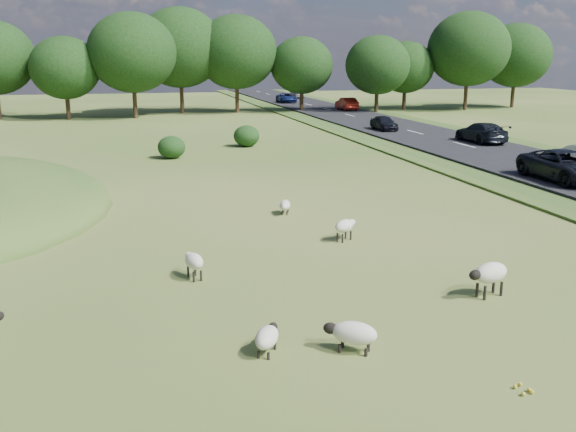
{
  "coord_description": "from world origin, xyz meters",
  "views": [
    {
      "loc": [
        -3.31,
        -16.84,
        6.39
      ],
      "look_at": [
        2.0,
        4.0,
        1.0
      ],
      "focal_mm": 40.0,
      "sensor_mm": 36.0,
      "label": 1
    }
  ],
  "objects_px": {
    "car_7": "(481,132)",
    "sheep_6": "(194,261)",
    "sheep_3": "(353,333)",
    "sheep_0": "(345,226)",
    "car_3": "(566,166)",
    "car_4": "(384,123)",
    "car_0": "(286,98)",
    "car_5": "(296,94)",
    "sheep_5": "(490,273)",
    "sheep_1": "(285,205)",
    "sheep_4": "(267,337)",
    "car_1": "(347,104)"
  },
  "relations": [
    {
      "from": "car_4",
      "to": "car_5",
      "type": "distance_m",
      "value": 43.03
    },
    {
      "from": "sheep_0",
      "to": "car_3",
      "type": "xyz_separation_m",
      "value": [
        14.06,
        6.69,
        0.46
      ]
    },
    {
      "from": "sheep_5",
      "to": "sheep_1",
      "type": "bearing_deg",
      "value": -90.22
    },
    {
      "from": "car_5",
      "to": "car_7",
      "type": "xyz_separation_m",
      "value": [
        0.0,
        -52.0,
        0.11
      ]
    },
    {
      "from": "sheep_1",
      "to": "sheep_3",
      "type": "xyz_separation_m",
      "value": [
        -1.64,
        -12.76,
        0.08
      ]
    },
    {
      "from": "sheep_4",
      "to": "car_1",
      "type": "relative_size",
      "value": 0.25
    },
    {
      "from": "sheep_6",
      "to": "car_4",
      "type": "xyz_separation_m",
      "value": [
        19.67,
        32.97,
        0.32
      ]
    },
    {
      "from": "sheep_1",
      "to": "car_4",
      "type": "distance_m",
      "value": 30.01
    },
    {
      "from": "sheep_5",
      "to": "sheep_3",
      "type": "bearing_deg",
      "value": 8.92
    },
    {
      "from": "car_7",
      "to": "car_4",
      "type": "bearing_deg",
      "value": -67.43
    },
    {
      "from": "sheep_6",
      "to": "car_0",
      "type": "relative_size",
      "value": 0.25
    },
    {
      "from": "sheep_0",
      "to": "sheep_3",
      "type": "xyz_separation_m",
      "value": [
        -2.74,
        -8.4,
        -0.1
      ]
    },
    {
      "from": "sheep_3",
      "to": "sheep_0",
      "type": "bearing_deg",
      "value": -74.94
    },
    {
      "from": "sheep_0",
      "to": "sheep_3",
      "type": "height_order",
      "value": "sheep_0"
    },
    {
      "from": "sheep_5",
      "to": "car_1",
      "type": "relative_size",
      "value": 0.32
    },
    {
      "from": "sheep_3",
      "to": "car_3",
      "type": "distance_m",
      "value": 22.58
    },
    {
      "from": "sheep_0",
      "to": "car_7",
      "type": "distance_m",
      "value": 27.66
    },
    {
      "from": "sheep_4",
      "to": "car_4",
      "type": "distance_m",
      "value": 42.57
    },
    {
      "from": "sheep_3",
      "to": "car_0",
      "type": "bearing_deg",
      "value": -69.91
    },
    {
      "from": "sheep_6",
      "to": "car_7",
      "type": "xyz_separation_m",
      "value": [
        23.47,
        23.82,
        0.43
      ]
    },
    {
      "from": "car_7",
      "to": "sheep_6",
      "type": "bearing_deg",
      "value": 45.42
    },
    {
      "from": "sheep_5",
      "to": "car_5",
      "type": "xyz_separation_m",
      "value": [
        15.86,
        79.26,
        0.19
      ]
    },
    {
      "from": "sheep_3",
      "to": "car_1",
      "type": "bearing_deg",
      "value": -76.12
    },
    {
      "from": "sheep_1",
      "to": "car_0",
      "type": "relative_size",
      "value": 0.24
    },
    {
      "from": "sheep_4",
      "to": "sheep_6",
      "type": "relative_size",
      "value": 0.98
    },
    {
      "from": "sheep_4",
      "to": "car_4",
      "type": "relative_size",
      "value": 0.31
    },
    {
      "from": "car_0",
      "to": "sheep_3",
      "type": "bearing_deg",
      "value": -103.02
    },
    {
      "from": "car_3",
      "to": "car_4",
      "type": "relative_size",
      "value": 1.51
    },
    {
      "from": "sheep_0",
      "to": "sheep_6",
      "type": "distance_m",
      "value": 6.23
    },
    {
      "from": "sheep_6",
      "to": "car_1",
      "type": "relative_size",
      "value": 0.26
    },
    {
      "from": "sheep_0",
      "to": "car_7",
      "type": "height_order",
      "value": "car_7"
    },
    {
      "from": "sheep_5",
      "to": "car_1",
      "type": "bearing_deg",
      "value": -122.23
    },
    {
      "from": "sheep_0",
      "to": "car_1",
      "type": "bearing_deg",
      "value": 34.2
    },
    {
      "from": "sheep_1",
      "to": "car_3",
      "type": "relative_size",
      "value": 0.19
    },
    {
      "from": "sheep_5",
      "to": "sheep_4",
      "type": "bearing_deg",
      "value": -0.76
    },
    {
      "from": "sheep_1",
      "to": "sheep_4",
      "type": "bearing_deg",
      "value": 3.56
    },
    {
      "from": "car_0",
      "to": "car_3",
      "type": "xyz_separation_m",
      "value": [
        0.0,
        -57.53,
        0.14
      ]
    },
    {
      "from": "car_3",
      "to": "car_0",
      "type": "bearing_deg",
      "value": 90.0
    },
    {
      "from": "sheep_5",
      "to": "car_5",
      "type": "bearing_deg",
      "value": -117.93
    },
    {
      "from": "sheep_4",
      "to": "sheep_5",
      "type": "bearing_deg",
      "value": -45.37
    },
    {
      "from": "sheep_6",
      "to": "sheep_0",
      "type": "bearing_deg",
      "value": -77.1
    },
    {
      "from": "sheep_6",
      "to": "car_3",
      "type": "distance_m",
      "value": 21.8
    },
    {
      "from": "car_0",
      "to": "car_3",
      "type": "distance_m",
      "value": 57.53
    },
    {
      "from": "sheep_5",
      "to": "car_1",
      "type": "distance_m",
      "value": 58.94
    },
    {
      "from": "car_4",
      "to": "car_5",
      "type": "height_order",
      "value": "car_4"
    },
    {
      "from": "car_3",
      "to": "car_4",
      "type": "xyz_separation_m",
      "value": [
        0.0,
        23.58,
        -0.14
      ]
    },
    {
      "from": "car_3",
      "to": "car_5",
      "type": "bearing_deg",
      "value": 86.73
    },
    {
      "from": "sheep_0",
      "to": "car_7",
      "type": "xyz_separation_m",
      "value": [
        17.86,
        21.12,
        0.42
      ]
    },
    {
      "from": "car_0",
      "to": "car_4",
      "type": "height_order",
      "value": "car_0"
    },
    {
      "from": "car_3",
      "to": "sheep_1",
      "type": "bearing_deg",
      "value": -171.3
    }
  ]
}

